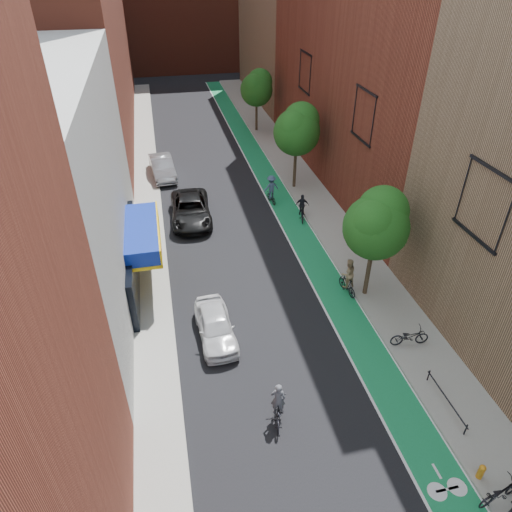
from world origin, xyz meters
TOP-DOWN VIEW (x-y plane):
  - ground at (0.00, 0.00)m, footprint 160.00×160.00m
  - bike_lane at (4.00, 26.00)m, footprint 2.00×68.00m
  - sidewalk_left at (-6.00, 26.00)m, footprint 2.00×68.00m
  - sidewalk_right at (6.50, 26.00)m, footprint 3.00×68.00m
  - building_left_white at (-11.00, 14.00)m, footprint 8.00×20.00m
  - building_left_far_red at (-11.00, 42.00)m, footprint 8.00×36.00m
  - building_right_mid_red at (12.00, 26.00)m, footprint 8.00×28.00m
  - building_right_far_tan at (12.00, 50.00)m, footprint 8.00×20.00m
  - tree_near at (5.65, 10.02)m, footprint 3.40×3.36m
  - tree_mid at (5.65, 24.02)m, footprint 3.55×3.53m
  - tree_far at (5.65, 38.02)m, footprint 3.30×3.25m
  - parked_car_white at (-3.00, 8.50)m, footprint 1.91×4.34m
  - parked_car_black at (-3.00, 20.60)m, footprint 2.93×5.95m
  - parked_car_silver at (-4.60, 28.53)m, footprint 2.24×5.18m
  - cyclist_lead at (-1.20, 3.20)m, footprint 1.10×1.96m
  - cyclist_lane_near at (4.70, 10.50)m, footprint 0.97×1.72m
  - cyclist_lane_mid at (4.70, 18.95)m, footprint 1.03×1.86m
  - cyclist_lane_far at (3.20, 22.00)m, footprint 1.27×1.52m
  - parked_bike_near at (5.40, -1.76)m, footprint 1.92×0.97m
  - parked_bike_far at (6.03, 5.84)m, footprint 1.96×0.86m
  - fire_hydrant at (5.30, -0.89)m, footprint 0.24×0.24m

SIDE VIEW (x-z plane):
  - ground at x=0.00m, z-range 0.00..0.00m
  - bike_lane at x=4.00m, z-range 0.00..0.01m
  - sidewalk_left at x=-6.00m, z-range 0.00..0.15m
  - sidewalk_right at x=6.50m, z-range 0.00..0.15m
  - fire_hydrant at x=5.30m, z-range 0.17..0.86m
  - parked_bike_near at x=5.40m, z-range 0.15..1.11m
  - parked_bike_far at x=6.03m, z-range 0.15..1.15m
  - cyclist_lead at x=-1.20m, z-range -0.34..1.65m
  - cyclist_lane_mid at x=4.70m, z-range -0.26..1.65m
  - parked_car_white at x=-3.00m, z-range 0.00..1.45m
  - parked_car_black at x=-3.00m, z-range 0.00..1.62m
  - parked_car_silver at x=-4.60m, z-range 0.00..1.66m
  - cyclist_lane_near at x=4.70m, z-range -0.14..1.99m
  - cyclist_lane_far at x=3.20m, z-range -0.05..2.11m
  - tree_far at x=5.65m, z-range 1.40..7.60m
  - tree_near at x=5.65m, z-range 1.45..7.87m
  - tree_mid at x=5.65m, z-range 1.52..8.26m
  - building_left_white at x=-11.00m, z-range 0.00..12.00m
  - building_right_far_tan at x=12.00m, z-range 0.00..18.00m
  - building_left_far_red at x=-11.00m, z-range 0.00..22.00m
  - building_right_mid_red at x=12.00m, z-range 0.00..22.00m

